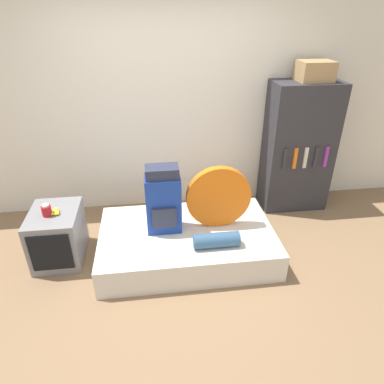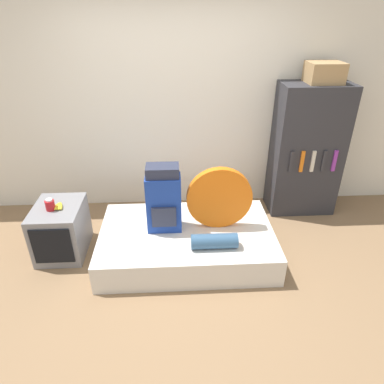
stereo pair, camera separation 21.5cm
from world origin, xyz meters
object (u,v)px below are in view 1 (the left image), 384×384
tent_bag (219,197)px  canister (47,210)px  backpack (163,201)px  sleeping_roll (216,240)px  cardboard_box (315,71)px  television (58,235)px  bookshelf (298,148)px

tent_bag → canister: (-1.70, 0.01, -0.03)m
backpack → tent_bag: 0.56m
sleeping_roll → cardboard_box: cardboard_box is taller
canister → cardboard_box: 3.21m
television → tent_bag: bearing=-1.8°
bookshelf → cardboard_box: size_ratio=4.29×
backpack → canister: (-1.13, 0.02, -0.04)m
sleeping_roll → tent_bag: bearing=77.1°
canister → cardboard_box: bearing=15.3°
tent_bag → sleeping_roll: bearing=-102.9°
sleeping_roll → backpack: bearing=143.4°
television → cardboard_box: 3.29m
sleeping_roll → television: bearing=165.1°
backpack → television: size_ratio=1.15×
tent_bag → sleeping_roll: size_ratio=1.50×
tent_bag → television: (-1.66, 0.05, -0.36)m
sleeping_roll → bookshelf: size_ratio=0.28×
canister → bookshelf: bookshelf is taller
tent_bag → cardboard_box: cardboard_box is taller
backpack → canister: backpack is taller
backpack → sleeping_roll: backpack is taller
canister → television: bearing=48.9°
tent_bag → television: tent_bag is taller
canister → sleeping_roll: bearing=-13.2°
sleeping_roll → cardboard_box: 2.20m
cardboard_box → backpack: bearing=-155.2°
backpack → tent_bag: size_ratio=1.06×
tent_bag → bookshelf: bearing=34.7°
backpack → cardboard_box: bearing=24.8°
canister → cardboard_box: size_ratio=0.32×
bookshelf → sleeping_roll: bearing=-136.7°
backpack → cardboard_box: (1.77, 0.82, 1.06)m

